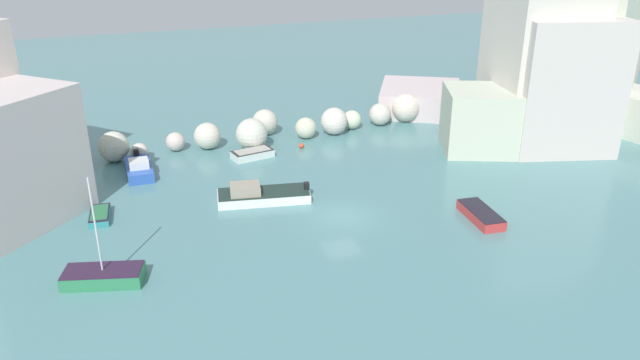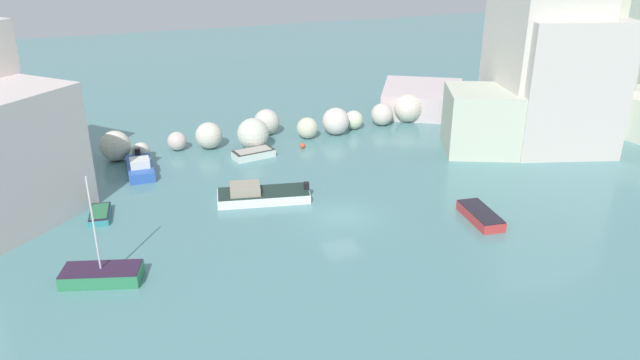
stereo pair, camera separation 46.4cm
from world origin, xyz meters
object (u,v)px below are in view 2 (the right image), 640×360
Objects in this scene: moored_boat_2 at (260,194)px; moored_boat_4 at (102,274)px; moored_boat_0 at (140,167)px; moored_boat_5 at (254,153)px; channel_buoy at (303,146)px; moored_boat_3 at (100,214)px; moored_boat_1 at (480,215)px.

moored_boat_4 reaches higher than moored_boat_2.
moored_boat_2 is (7.44, -8.15, -0.04)m from moored_boat_0.
moored_boat_0 reaches higher than moored_boat_5.
channel_buoy is at bearing 60.10° from moored_boat_4.
channel_buoy is 0.10× the size of moored_boat_0.
moored_boat_2 is 2.29× the size of moored_boat_3.
moored_boat_2 is at bearing -124.54° from channel_buoy.
moored_boat_2 is (-12.76, 8.07, 0.13)m from moored_boat_1.
moored_boat_3 is (-3.28, -7.00, -0.24)m from moored_boat_0.
moored_boat_0 is 25.91m from moored_boat_1.
moored_boat_2 is (-6.32, -9.17, 0.24)m from channel_buoy.
moored_boat_0 is (-13.76, -1.02, 0.28)m from channel_buoy.
channel_buoy is at bearing 95.50° from moored_boat_0.
moored_boat_4 reaches higher than moored_boat_3.
moored_boat_5 is (1.74, 8.46, -0.12)m from moored_boat_2.
moored_boat_0 is 9.19m from moored_boat_5.
moored_boat_4 is at bearing -175.20° from moored_boat_3.
moored_boat_1 is 1.15× the size of moored_boat_5.
moored_boat_1 is 0.61× the size of moored_boat_2.
moored_boat_0 reaches higher than moored_boat_1.
moored_boat_5 is at bearing 40.31° from moored_boat_1.
channel_buoy is 18.83m from moored_boat_3.
moored_boat_4 is (-17.24, -16.28, 0.20)m from channel_buoy.
moored_boat_4 is (-3.49, -15.26, -0.07)m from moored_boat_0.
moored_boat_1 is at bearing -105.22° from moored_boat_3.
moored_boat_4 reaches higher than moored_boat_1.
moored_boat_1 is 23.71m from moored_boat_4.
moored_boat_3 is at bearing -23.88° from moored_boat_0.
moored_boat_3 is (-10.72, 1.16, -0.21)m from moored_boat_2.
moored_boat_2 reaches higher than moored_boat_1.
moored_boat_4 reaches higher than moored_boat_5.
moored_boat_0 is 7.73m from moored_boat_3.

